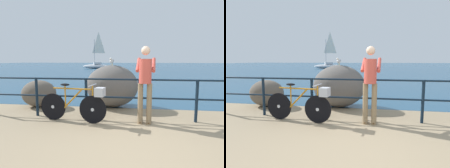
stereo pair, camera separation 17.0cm
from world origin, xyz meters
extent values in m
cube|color=#937F60|center=(0.00, 20.00, -0.05)|extent=(120.00, 120.00, 0.10)
cube|color=navy|center=(0.00, 47.84, 0.00)|extent=(120.00, 90.00, 0.01)
cylinder|color=black|center=(-2.68, 1.70, 0.51)|extent=(0.07, 0.07, 1.02)
cylinder|color=black|center=(-1.34, 1.70, 0.51)|extent=(0.07, 0.07, 1.02)
cylinder|color=black|center=(0.00, 1.70, 0.51)|extent=(0.07, 0.07, 1.02)
cylinder|color=black|center=(1.34, 1.70, 0.51)|extent=(0.07, 0.07, 1.02)
cylinder|color=black|center=(0.00, 1.70, 1.00)|extent=(8.03, 0.04, 0.04)
cylinder|color=black|center=(0.00, 1.70, 0.55)|extent=(8.03, 0.04, 0.04)
cylinder|color=black|center=(-2.10, 1.42, 0.33)|extent=(0.66, 0.12, 0.66)
cylinder|color=#B7BCC6|center=(-2.10, 1.42, 0.33)|extent=(0.09, 0.07, 0.08)
cylinder|color=black|center=(-1.07, 1.29, 0.33)|extent=(0.66, 0.12, 0.66)
cylinder|color=#B7BCC6|center=(-1.07, 1.29, 0.33)|extent=(0.09, 0.07, 0.08)
cylinder|color=#B27219|center=(-1.59, 1.35, 0.80)|extent=(0.98, 0.17, 0.04)
cylinder|color=#B27219|center=(-1.56, 1.35, 0.57)|extent=(0.50, 0.10, 0.50)
cylinder|color=#B27219|center=(-1.77, 1.38, 0.59)|extent=(0.03, 0.03, 0.53)
ellipsoid|color=black|center=(-1.77, 1.38, 0.89)|extent=(0.25, 0.13, 0.06)
cylinder|color=#B27219|center=(-1.07, 1.29, 0.62)|extent=(0.03, 0.03, 0.57)
cylinder|color=#B7BCC6|center=(-1.07, 1.29, 0.90)|extent=(0.09, 0.48, 0.03)
cube|color=#B7BCC6|center=(-0.89, 1.26, 0.75)|extent=(0.23, 0.26, 0.20)
cylinder|color=#8C7251|center=(0.02, 1.41, 0.47)|extent=(0.12, 0.12, 0.95)
ellipsoid|color=#513319|center=(0.03, 1.47, 0.04)|extent=(0.12, 0.27, 0.08)
cylinder|color=#8C7251|center=(0.22, 1.40, 0.47)|extent=(0.12, 0.12, 0.95)
ellipsoid|color=#513319|center=(0.23, 1.46, 0.04)|extent=(0.12, 0.27, 0.08)
cylinder|color=#CC4C3F|center=(0.12, 1.40, 1.23)|extent=(0.28, 0.28, 0.55)
sphere|color=beige|center=(0.12, 1.40, 1.68)|extent=(0.20, 0.20, 0.20)
cylinder|color=#CC4C3F|center=(-0.04, 1.66, 1.36)|extent=(0.12, 0.52, 0.34)
cylinder|color=#CC4C3F|center=(0.32, 1.63, 1.36)|extent=(0.12, 0.52, 0.34)
ellipsoid|color=#605B56|center=(-0.85, 2.99, 0.66)|extent=(1.64, 1.27, 1.31)
ellipsoid|color=#5E5448|center=(-3.14, 2.67, 0.42)|extent=(1.09, 0.91, 0.84)
cylinder|color=gold|center=(-0.84, 3.03, 1.34)|extent=(0.01, 0.01, 0.06)
cylinder|color=gold|center=(-0.89, 3.03, 1.34)|extent=(0.01, 0.01, 0.06)
ellipsoid|color=white|center=(-0.87, 3.03, 1.44)|extent=(0.14, 0.27, 0.13)
ellipsoid|color=#9E9EA3|center=(-0.86, 3.05, 1.47)|extent=(0.15, 0.25, 0.06)
sphere|color=white|center=(-0.88, 2.91, 1.51)|extent=(0.08, 0.08, 0.08)
cone|color=gold|center=(-0.89, 2.86, 1.50)|extent=(0.03, 0.05, 0.02)
ellipsoid|color=white|center=(-7.39, 29.74, 0.36)|extent=(4.54, 3.03, 0.70)
cube|color=silver|center=(-7.11, 29.87, 0.89)|extent=(1.52, 1.27, 0.36)
cylinder|color=#B2B2B7|center=(-7.57, 29.66, 2.81)|extent=(0.10, 0.10, 4.20)
pyramid|color=white|center=(-6.89, 29.97, 4.38)|extent=(1.48, 0.73, 3.57)
camera|label=1|loc=(-0.02, -3.04, 1.48)|focal=31.29mm
camera|label=2|loc=(0.15, -3.01, 1.48)|focal=31.29mm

